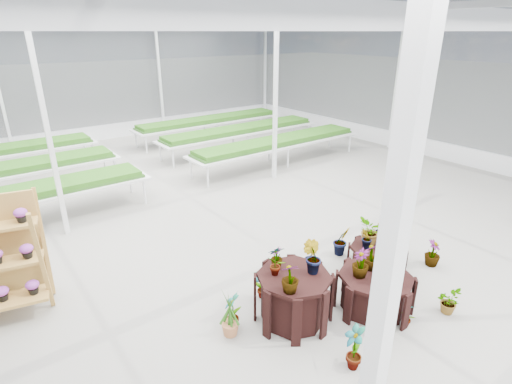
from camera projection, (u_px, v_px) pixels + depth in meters
ground_plane at (286, 267)px, 7.66m from camera, size 24.00×24.00×0.00m
greenhouse_shell at (290, 154)px, 6.82m from camera, size 18.00×24.00×4.50m
steel_frame at (290, 154)px, 6.82m from camera, size 18.00×24.00×4.50m
nursery_benches at (139, 158)px, 12.82m from camera, size 16.00×7.00×0.84m
plinth_tall at (293, 297)px, 6.13m from camera, size 1.32×1.32×0.80m
plinth_mid at (374, 292)px, 6.39m from camera, size 1.24×1.24×0.63m
plinth_low at (376, 258)px, 7.50m from camera, size 1.16×1.16×0.47m
nursery_plants at (348, 262)px, 6.82m from camera, size 4.53×2.64×1.32m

